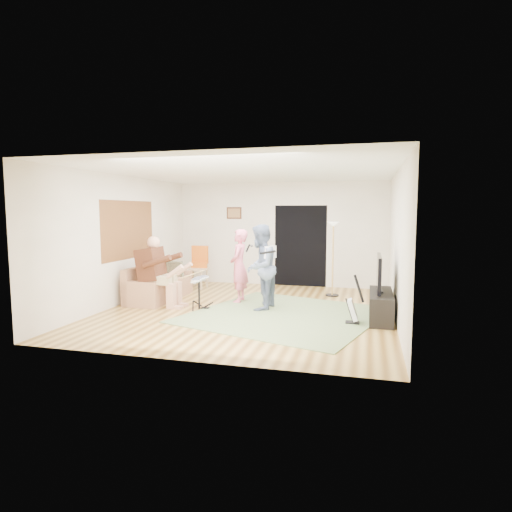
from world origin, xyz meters
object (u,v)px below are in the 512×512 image
Objects in this scene: torchiere_lamp at (333,245)px; drum_kit at (199,295)px; television at (379,273)px; guitar_spare at (353,310)px; sofa at (156,288)px; guitarist at (260,267)px; dining_chair at (198,273)px; singer at (239,266)px; tv_cabinet at (381,306)px.

drum_kit is at bearing -140.83° from torchiere_lamp.
drum_kit is 3.50m from television.
drum_kit is at bearing 172.55° from guitar_spare.
sofa is at bearing 172.67° from television.
television is at bearing -7.33° from sofa.
guitarist is 1.51× the size of television.
dining_chair is 4.88m from television.
singer reaches higher than dining_chair.
singer is 1.81× the size of guitar_spare.
tv_cabinet is (3.50, 0.04, -0.03)m from drum_kit.
torchiere_lamp is (3.76, 1.37, 0.92)m from sofa.
sofa is 2.58m from guitarist.
dining_chair is at bearing 113.09° from drum_kit.
dining_chair is (-3.40, 0.14, -0.79)m from torchiere_lamp.
guitar_spare is 0.78× the size of television.
drum_kit is at bearing -40.17° from singer.
tv_cabinet is at bearing -7.25° from sofa.
singer is at bearing 54.86° from drum_kit.
dining_chair reaches higher than tv_cabinet.
drum_kit is 3.05m from guitar_spare.
guitarist reaches higher than tv_cabinet.
sofa is 1.56m from dining_chair.
guitarist reaches higher than drum_kit.
dining_chair is (0.36, 1.51, 0.13)m from sofa.
sofa is 1.10× the size of torchiere_lamp.
drum_kit is 0.38× the size of torchiere_lamp.
guitarist is 2.39m from tv_cabinet.
guitar_spare is at bearing -7.45° from drum_kit.
guitar_spare reaches higher than drum_kit.
guitarist reaches higher than television.
guitarist is at bearing 160.40° from guitar_spare.
singer is 0.84m from guitarist.
torchiere_lamp is (-0.55, 2.41, 0.92)m from guitar_spare.
guitar_spare reaches higher than tv_cabinet.
drum_kit is 1.35m from guitarist.
television reaches higher than sofa.
sofa is at bearing 153.15° from drum_kit.
singer is (1.87, 0.18, 0.53)m from sofa.
tv_cabinet is (4.42, -2.12, -0.13)m from dining_chair.
television is (0.98, -1.97, -0.32)m from torchiere_lamp.
torchiere_lamp is at bearing 117.06° from singer.
singer is 2.26m from torchiere_lamp.
sofa is 1.44m from drum_kit.
guitar_spare is 0.81× the size of dining_chair.
drum_kit is at bearing -72.85° from guitarist.
dining_chair is at bearing 154.15° from television.
torchiere_lamp is (1.89, 1.18, 0.39)m from singer.
guitarist is (1.20, 0.26, 0.57)m from drum_kit.
guitarist reaches higher than guitar_spare.
tv_cabinet is (0.47, 0.44, 0.00)m from guitar_spare.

